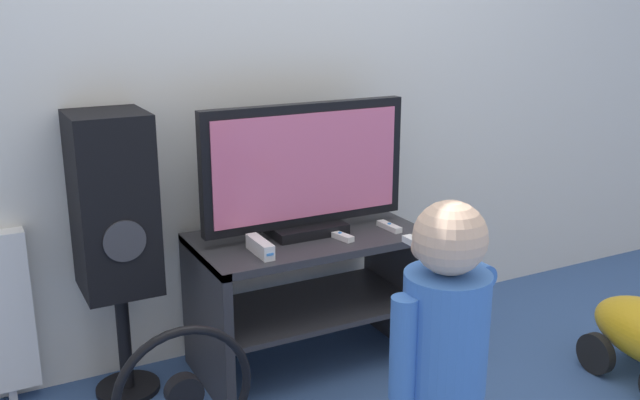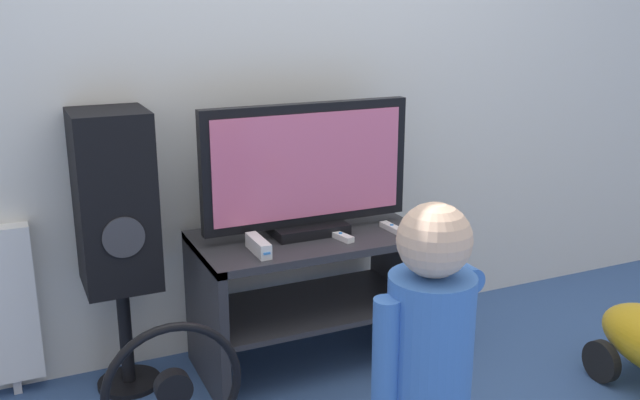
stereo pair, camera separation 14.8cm
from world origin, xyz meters
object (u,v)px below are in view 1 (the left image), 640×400
Objects in this scene: remote_secondary at (340,236)px; speaker_tower at (113,210)px; game_console at (260,247)px; child at (443,333)px; television at (305,171)px; remote_primary at (389,227)px.

remote_secondary is 0.86m from speaker_tower.
game_console is 0.19× the size of child.
speaker_tower is (-0.72, 0.11, -0.09)m from television.
speaker_tower reaches higher than remote_primary.
remote_secondary is 0.85m from child.
child is (-0.05, -0.96, -0.26)m from television.
remote_primary and remote_secondary have the same top height.
game_console is at bearing -28.55° from speaker_tower.
child is (-0.14, -0.84, -0.02)m from remote_secondary.
remote_secondary is 0.12× the size of speaker_tower.
game_console is 0.34m from remote_secondary.
remote_primary is 0.14× the size of child.
television is 0.37m from game_console.
child is at bearing -92.99° from television.
remote_primary is 0.12× the size of speaker_tower.
television reaches higher than game_console.
television is 0.29m from remote_secondary.
speaker_tower is (-0.46, 0.25, 0.14)m from game_console.
television is 6.33× the size of remote_secondary.
game_console is at bearing 104.12° from child.
remote_primary is at bearing 1.82° from remote_secondary.
child is (-0.37, -0.85, -0.02)m from remote_primary.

